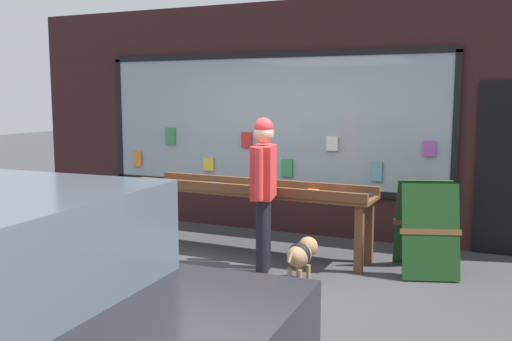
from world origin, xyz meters
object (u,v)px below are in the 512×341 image
Objects in this scene: small_dog at (301,254)px; display_table_main at (254,195)px; person_browsing at (264,182)px; sandwich_board_sign at (426,227)px.

display_table_main is at bearing 54.21° from small_dog.
person_browsing reaches higher than small_dog.
small_dog is 0.55× the size of sandwich_board_sign.
small_dog is (0.91, -0.85, -0.41)m from display_table_main.
display_table_main is 1.31m from small_dog.
display_table_main is 5.38× the size of small_dog.
display_table_main is at bearing 19.19° from person_browsing.
sandwich_board_sign reaches higher than small_dog.
display_table_main reaches higher than small_dog.
display_table_main is 2.04m from sandwich_board_sign.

